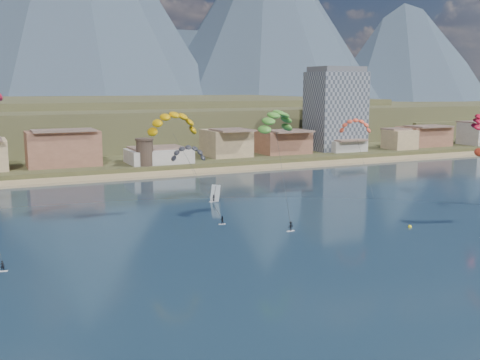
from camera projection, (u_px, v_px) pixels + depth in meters
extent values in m
plane|color=black|center=(341.00, 290.00, 75.70)|extent=(2400.00, 2400.00, 0.00)
cube|color=tan|center=(136.00, 176.00, 170.68)|extent=(2200.00, 12.00, 0.90)
cube|color=brown|center=(21.00, 113.00, 577.73)|extent=(2200.00, 900.00, 4.00)
cube|color=brown|center=(156.00, 121.00, 287.89)|extent=(320.00, 150.00, 15.00)
cone|color=#2E3E4D|center=(266.00, 11.00, 934.17)|extent=(380.00, 380.00, 290.00)
cone|color=#2E3E4D|center=(398.00, 31.00, 1061.89)|extent=(340.00, 340.00, 250.00)
cube|color=#2E3E4D|center=(2.00, 66.00, 873.34)|extent=(2000.00, 200.00, 110.00)
cube|color=gray|center=(335.00, 111.00, 222.77)|extent=(20.00, 16.00, 30.00)
cube|color=#59595E|center=(337.00, 69.00, 220.18)|extent=(18.00, 14.40, 2.00)
cylinder|color=#47382D|center=(145.00, 153.00, 178.99)|extent=(5.20, 5.20, 8.00)
cylinder|color=#47382D|center=(144.00, 139.00, 178.30)|extent=(5.82, 5.82, 0.60)
cube|color=silver|center=(3.00, 271.00, 83.41)|extent=(1.41, 0.67, 0.09)
imported|color=black|center=(2.00, 266.00, 83.28)|extent=(0.63, 0.48, 1.56)
cube|color=silver|center=(222.00, 224.00, 111.93)|extent=(1.40, 0.60, 0.09)
imported|color=black|center=(222.00, 220.00, 111.80)|extent=(0.84, 0.69, 1.56)
cylinder|color=#262626|center=(197.00, 176.00, 112.84)|extent=(0.05, 0.05, 19.64)
cube|color=silver|center=(290.00, 231.00, 106.54)|extent=(1.60, 0.67, 0.10)
imported|color=black|center=(291.00, 226.00, 106.39)|extent=(1.24, 0.81, 1.79)
cylinder|color=#262626|center=(283.00, 176.00, 111.45)|extent=(0.05, 0.05, 21.12)
cylinder|color=#262626|center=(194.00, 178.00, 141.94)|extent=(0.04, 0.04, 11.23)
cylinder|color=#262626|center=(364.00, 164.00, 140.73)|extent=(0.04, 0.04, 16.95)
cube|color=silver|center=(214.00, 201.00, 133.71)|extent=(2.22, 0.68, 0.11)
imported|color=black|center=(214.00, 198.00, 133.58)|extent=(0.79, 0.52, 1.59)
cube|color=white|center=(215.00, 193.00, 133.55)|extent=(0.90, 2.41, 3.79)
sphere|color=yellow|center=(410.00, 227.00, 109.45)|extent=(0.69, 0.69, 0.69)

